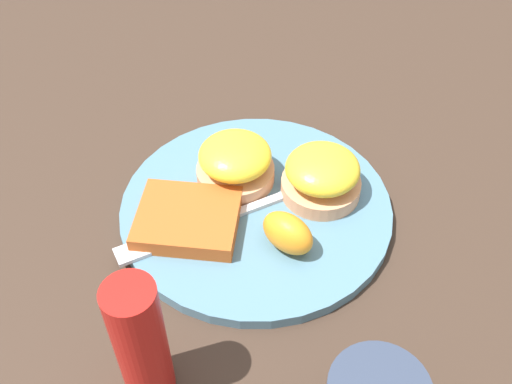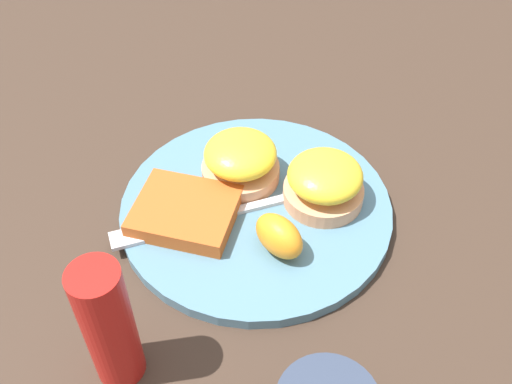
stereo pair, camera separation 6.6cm
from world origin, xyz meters
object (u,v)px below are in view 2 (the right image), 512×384
Objects in this scene: orange_wedge at (279,236)px; condiment_bottle at (109,326)px; sandwich_benedict_left at (324,182)px; sandwich_benedict_right at (240,160)px; fork at (193,221)px; hashbrown_patty at (185,212)px.

orange_wedge is 0.20m from condiment_bottle.
condiment_bottle is (0.19, 0.21, 0.03)m from sandwich_benedict_left.
fork is at bearing 57.09° from sandwich_benedict_right.
sandwich_benedict_left is at bearing -131.99° from condiment_bottle.
condiment_bottle reaches higher than hashbrown_patty.
condiment_bottle is at bearing 43.75° from orange_wedge.
sandwich_benedict_left reaches higher than orange_wedge.
sandwich_benedict_left reaches higher than hashbrown_patty.
hashbrown_patty is at bearing -102.09° from condiment_bottle.
sandwich_benedict_left is at bearing 162.07° from sandwich_benedict_right.
sandwich_benedict_right is 0.45× the size of fork.
orange_wedge is at bearing 161.05° from fork.
sandwich_benedict_right is 0.09m from hashbrown_patty.
sandwich_benedict_left is 0.09m from orange_wedge.
condiment_bottle reaches higher than sandwich_benedict_right.
sandwich_benedict_right is at bearing -17.93° from sandwich_benedict_left.
fork is at bearing 16.77° from sandwich_benedict_left.
sandwich_benedict_right is 0.84× the size of hashbrown_patty.
fork is at bearing 139.32° from hashbrown_patty.
fork is at bearing -18.95° from orange_wedge.
sandwich_benedict_left is 0.16m from hashbrown_patty.
condiment_bottle is (0.14, 0.14, 0.04)m from orange_wedge.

